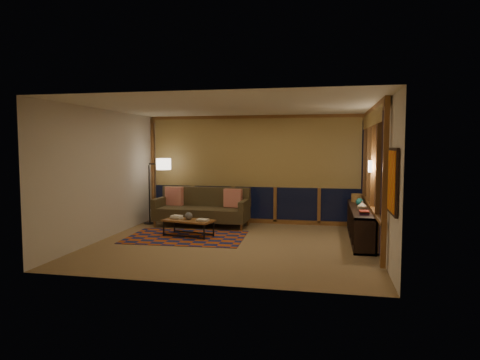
% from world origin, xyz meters
% --- Properties ---
extents(floor, '(5.50, 5.00, 0.01)m').
position_xyz_m(floor, '(0.00, 0.00, 0.00)').
color(floor, '#A37949').
rests_on(floor, ground).
extents(ceiling, '(5.50, 5.00, 0.01)m').
position_xyz_m(ceiling, '(0.00, 0.00, 2.70)').
color(ceiling, beige).
rests_on(ceiling, walls).
extents(walls, '(5.51, 5.01, 2.70)m').
position_xyz_m(walls, '(0.00, 0.00, 1.35)').
color(walls, beige).
rests_on(walls, floor).
extents(window_wall_back, '(5.30, 0.16, 2.60)m').
position_xyz_m(window_wall_back, '(0.00, 2.43, 1.35)').
color(window_wall_back, olive).
rests_on(window_wall_back, walls).
extents(window_wall_right, '(0.16, 3.70, 2.60)m').
position_xyz_m(window_wall_right, '(2.68, 0.60, 1.35)').
color(window_wall_right, olive).
rests_on(window_wall_right, walls).
extents(wall_art, '(0.06, 0.74, 0.94)m').
position_xyz_m(wall_art, '(2.71, -1.85, 1.45)').
color(wall_art, red).
rests_on(wall_art, walls).
extents(wall_sconce, '(0.12, 0.18, 0.22)m').
position_xyz_m(wall_sconce, '(2.62, 0.45, 1.55)').
color(wall_sconce, beige).
rests_on(wall_sconce, walls).
extents(sofa, '(2.25, 0.94, 0.91)m').
position_xyz_m(sofa, '(-1.15, 1.69, 0.46)').
color(sofa, brown).
rests_on(sofa, floor).
extents(pillow_left, '(0.48, 0.22, 0.46)m').
position_xyz_m(pillow_left, '(-1.94, 1.94, 0.69)').
color(pillow_left, red).
rests_on(pillow_left, sofa).
extents(pillow_right, '(0.45, 0.20, 0.44)m').
position_xyz_m(pillow_right, '(-0.41, 1.83, 0.68)').
color(pillow_right, red).
rests_on(pillow_right, sofa).
extents(area_rug, '(2.54, 1.76, 0.01)m').
position_xyz_m(area_rug, '(-1.12, 0.42, 0.01)').
color(area_rug, '#AD450F').
rests_on(area_rug, floor).
extents(coffee_table, '(1.17, 0.73, 0.36)m').
position_xyz_m(coffee_table, '(-1.10, 0.52, 0.18)').
color(coffee_table, olive).
rests_on(coffee_table, floor).
extents(book_stack_a, '(0.26, 0.23, 0.07)m').
position_xyz_m(book_stack_a, '(-1.40, 0.62, 0.39)').
color(book_stack_a, white).
rests_on(book_stack_a, coffee_table).
extents(book_stack_b, '(0.28, 0.23, 0.05)m').
position_xyz_m(book_stack_b, '(-0.75, 0.44, 0.39)').
color(book_stack_b, white).
rests_on(book_stack_b, coffee_table).
extents(ceramic_pot, '(0.17, 0.17, 0.17)m').
position_xyz_m(ceramic_pot, '(-1.10, 0.54, 0.44)').
color(ceramic_pot, '#272728').
rests_on(ceramic_pot, coffee_table).
extents(floor_lamp, '(0.57, 0.39, 1.64)m').
position_xyz_m(floor_lamp, '(-2.54, 1.79, 0.82)').
color(floor_lamp, black).
rests_on(floor_lamp, floor).
extents(bookshelf, '(0.40, 2.70, 0.68)m').
position_xyz_m(bookshelf, '(2.49, 0.93, 0.34)').
color(bookshelf, black).
rests_on(bookshelf, floor).
extents(basket, '(0.28, 0.28, 0.18)m').
position_xyz_m(basket, '(2.47, 1.82, 0.77)').
color(basket, '#9E6338').
rests_on(basket, bookshelf).
extents(teal_bowl, '(0.17, 0.17, 0.16)m').
position_xyz_m(teal_bowl, '(2.49, 1.22, 0.75)').
color(teal_bowl, '#1B6F6E').
rests_on(teal_bowl, bookshelf).
extents(vase, '(0.21, 0.21, 0.19)m').
position_xyz_m(vase, '(2.49, 0.53, 0.77)').
color(vase, '#C3B18E').
rests_on(vase, bookshelf).
extents(shelf_book_stack, '(0.22, 0.27, 0.07)m').
position_xyz_m(shelf_book_stack, '(2.49, 0.02, 0.71)').
color(shelf_book_stack, white).
rests_on(shelf_book_stack, bookshelf).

